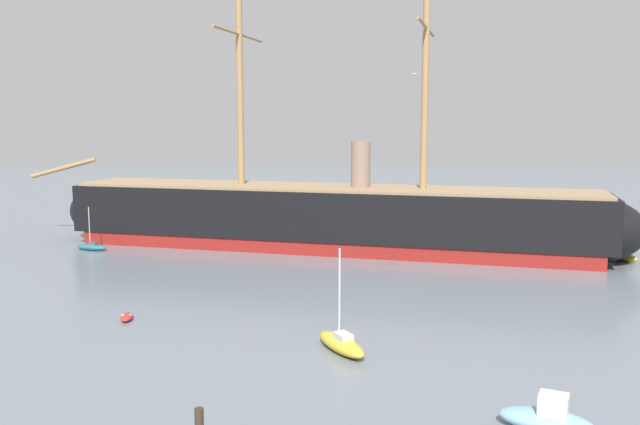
# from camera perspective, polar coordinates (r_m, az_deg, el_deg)

# --- Properties ---
(tall_ship) EXTENTS (75.42, 26.72, 37.03)m
(tall_ship) POSITION_cam_1_polar(r_m,az_deg,el_deg) (80.78, 0.69, -0.35)
(tall_ship) COLOR maroon
(tall_ship) RESTS_ON ground
(motorboat_foreground_right) EXTENTS (5.03, 3.72, 1.95)m
(motorboat_foreground_right) POSITION_cam_1_polar(r_m,az_deg,el_deg) (36.88, 18.64, -16.18)
(motorboat_foreground_right) COLOR #7FB2D6
(motorboat_foreground_right) RESTS_ON ground
(sailboat_near_centre) EXTENTS (3.94, 5.53, 7.03)m
(sailboat_near_centre) POSITION_cam_1_polar(r_m,az_deg,el_deg) (46.00, 1.76, -11.02)
(sailboat_near_centre) COLOR gold
(sailboat_near_centre) RESTS_ON ground
(dinghy_mid_left) EXTENTS (1.14, 2.15, 0.48)m
(dinghy_mid_left) POSITION_cam_1_polar(r_m,az_deg,el_deg) (55.05, -16.15, -8.53)
(dinghy_mid_left) COLOR #B22D28
(dinghy_mid_left) RESTS_ON ground
(sailboat_far_left) EXTENTS (4.22, 2.42, 5.27)m
(sailboat_far_left) POSITION_cam_1_polar(r_m,az_deg,el_deg) (85.05, -18.87, -2.77)
(sailboat_far_left) COLOR #236670
(sailboat_far_left) RESTS_ON ground
(sailboat_far_right) EXTENTS (2.99, 5.04, 6.29)m
(sailboat_far_right) POSITION_cam_1_polar(r_m,az_deg,el_deg) (82.34, 24.08, -3.31)
(sailboat_far_right) COLOR gold
(sailboat_far_right) RESTS_ON ground
(motorboat_distant_centre) EXTENTS (3.69, 3.67, 1.54)m
(motorboat_distant_centre) POSITION_cam_1_polar(r_m,az_deg,el_deg) (87.82, 2.81, -1.97)
(motorboat_distant_centre) COLOR silver
(motorboat_distant_centre) RESTS_ON ground
(seagull_in_flight) EXTENTS (1.06, 0.63, 0.13)m
(seagull_in_flight) POSITION_cam_1_polar(r_m,az_deg,el_deg) (53.34, 7.92, 11.59)
(seagull_in_flight) COLOR silver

